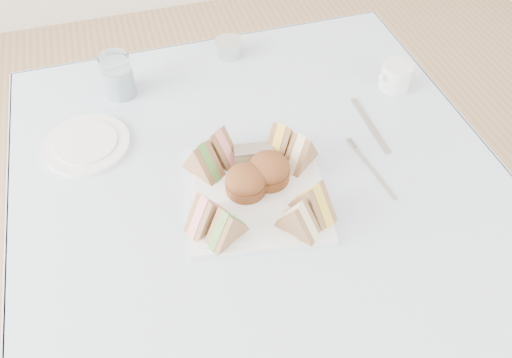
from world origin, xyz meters
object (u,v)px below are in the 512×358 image
object	(u,v)px
water_glass	(118,76)
serving_plate	(256,193)
creamer_jug	(396,76)
table	(258,266)

from	to	relation	value
water_glass	serving_plate	bearing A→B (deg)	-61.05
water_glass	creamer_jug	size ratio (longest dim) A/B	1.43
serving_plate	creamer_jug	xyz separation A→B (m)	(0.43, 0.23, 0.03)
table	creamer_jug	distance (m)	0.60
creamer_jug	table	bearing A→B (deg)	-168.80
serving_plate	water_glass	xyz separation A→B (m)	(-0.22, 0.40, 0.05)
serving_plate	water_glass	world-z (taller)	water_glass
serving_plate	creamer_jug	bearing A→B (deg)	38.31
serving_plate	water_glass	size ratio (longest dim) A/B	2.59
serving_plate	water_glass	bearing A→B (deg)	128.70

